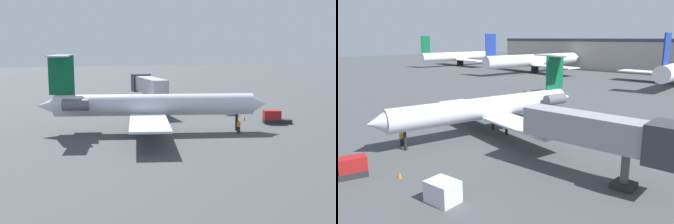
# 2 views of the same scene
# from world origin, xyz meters

# --- Properties ---
(ground_plane) EXTENTS (400.00, 400.00, 0.10)m
(ground_plane) POSITION_xyz_m (0.00, 0.00, -0.05)
(ground_plane) COLOR #424447
(regional_jet) EXTENTS (25.15, 29.61, 9.95)m
(regional_jet) POSITION_xyz_m (0.45, 2.70, 3.60)
(regional_jet) COLOR silver
(regional_jet) RESTS_ON ground_plane
(jet_bridge) EXTENTS (13.89, 3.44, 6.13)m
(jet_bridge) POSITION_xyz_m (18.35, -1.47, 4.43)
(jet_bridge) COLOR gray
(jet_bridge) RESTS_ON ground_plane
(ground_crew_marshaller) EXTENTS (0.34, 0.45, 1.69)m
(ground_crew_marshaller) POSITION_xyz_m (-3.74, -8.15, 0.86)
(ground_crew_marshaller) COLOR black
(ground_crew_marshaller) RESTS_ON ground_plane
(baggage_tug_lead) EXTENTS (2.51, 4.23, 1.90)m
(baggage_tug_lead) POSITION_xyz_m (1.08, -16.20, 0.84)
(baggage_tug_lead) COLOR #262628
(baggage_tug_lead) RESTS_ON ground_plane
(cargo_container_uld) EXTENTS (2.59, 2.09, 1.74)m
(cargo_container_uld) POSITION_xyz_m (11.04, -13.22, 0.87)
(cargo_container_uld) COLOR silver
(cargo_container_uld) RESTS_ON ground_plane
(traffic_cone_near) EXTENTS (0.36, 0.36, 0.55)m
(traffic_cone_near) POSITION_xyz_m (4.52, -13.18, 0.28)
(traffic_cone_near) COLOR orange
(traffic_cone_near) RESTS_ON ground_plane
(parked_airliner_west_end) EXTENTS (32.58, 38.52, 13.13)m
(parked_airliner_west_end) POSITION_xyz_m (-88.49, 70.32, 4.16)
(parked_airliner_west_end) COLOR white
(parked_airliner_west_end) RESTS_ON ground_plane
(parked_airliner_west_mid) EXTENTS (37.13, 43.78, 13.66)m
(parked_airliner_west_mid) POSITION_xyz_m (-44.21, 68.80, 4.42)
(parked_airliner_west_mid) COLOR silver
(parked_airliner_west_mid) RESTS_ON ground_plane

